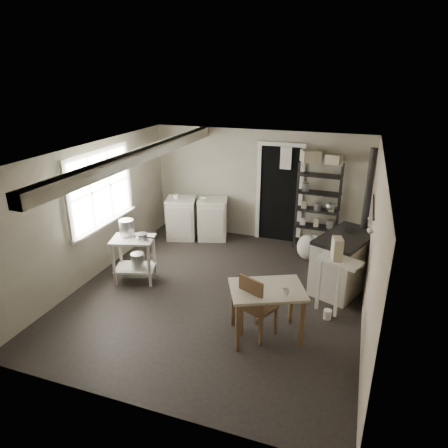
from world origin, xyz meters
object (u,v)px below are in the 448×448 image
(work_table, at_px, (266,311))
(stove, at_px, (344,264))
(flour_sack, at_px, (308,247))
(stockpot, at_px, (127,227))
(shelf_rack, at_px, (318,204))
(prep_table, at_px, (134,259))
(base_cabinets, at_px, (197,218))
(chair, at_px, (259,304))

(work_table, bearing_deg, stove, 61.70)
(stove, relative_size, flour_sack, 2.44)
(stockpot, xyz_separation_m, flour_sack, (2.82, 1.74, -0.70))
(stockpot, height_order, shelf_rack, shelf_rack)
(prep_table, bearing_deg, shelf_rack, 40.90)
(prep_table, bearing_deg, base_cabinets, 82.49)
(stockpot, relative_size, chair, 0.28)
(stove, xyz_separation_m, chair, (-0.99, -1.68, 0.04))
(base_cabinets, bearing_deg, prep_table, -113.88)
(prep_table, xyz_separation_m, chair, (2.38, -0.77, 0.08))
(shelf_rack, relative_size, stove, 1.48)
(prep_table, relative_size, base_cabinets, 0.59)
(stockpot, relative_size, shelf_rack, 0.15)
(stove, xyz_separation_m, flour_sack, (-0.70, 0.90, -0.20))
(prep_table, height_order, flour_sack, prep_table)
(chair, bearing_deg, stockpot, -174.05)
(work_table, bearing_deg, stockpot, 162.38)
(chair, bearing_deg, stove, 83.86)
(prep_table, xyz_separation_m, stove, (3.37, 0.91, 0.04))
(stockpot, distance_m, base_cabinets, 2.11)
(prep_table, bearing_deg, stove, 15.14)
(stockpot, xyz_separation_m, stove, (3.52, 0.84, -0.50))
(stockpot, xyz_separation_m, chair, (2.52, -0.84, -0.45))
(base_cabinets, height_order, chair, chair)
(base_cabinets, bearing_deg, work_table, -68.71)
(stove, bearing_deg, chair, -98.49)
(shelf_rack, height_order, flour_sack, shelf_rack)
(prep_table, height_order, work_table, prep_table)
(stove, bearing_deg, work_table, -96.18)
(base_cabinets, xyz_separation_m, work_table, (2.20, -2.85, -0.08))
(work_table, bearing_deg, shelf_rack, 85.09)
(stove, bearing_deg, prep_table, -142.74)
(base_cabinets, bearing_deg, shelf_rack, -9.81)
(base_cabinets, xyz_separation_m, stove, (3.09, -1.18, -0.02))
(work_table, xyz_separation_m, flour_sack, (0.20, 2.57, -0.14))
(stove, height_order, chair, chair)
(base_cabinets, relative_size, flour_sack, 2.73)
(work_table, bearing_deg, prep_table, 163.01)
(shelf_rack, xyz_separation_m, work_table, (-0.27, -3.13, -0.57))
(work_table, height_order, flour_sack, work_table)
(stockpot, bearing_deg, shelf_rack, 38.54)
(base_cabinets, height_order, flour_sack, base_cabinets)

